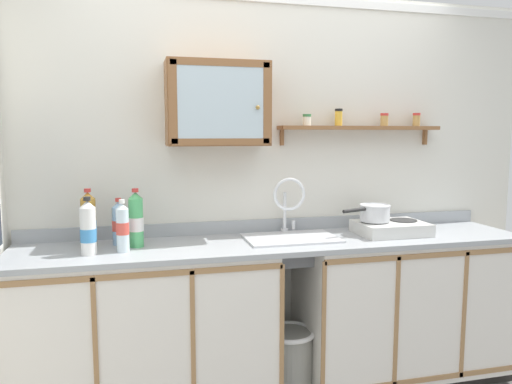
# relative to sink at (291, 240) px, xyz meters

# --- Properties ---
(back_wall) EXTENTS (3.67, 0.07, 2.46)m
(back_wall) POSITION_rel_sink_xyz_m (-0.08, 0.27, 0.29)
(back_wall) COLOR silver
(back_wall) RESTS_ON ground
(lower_cabinet_run) EXTENTS (1.47, 0.58, 0.93)m
(lower_cabinet_run) POSITION_rel_sink_xyz_m (-0.87, -0.04, -0.48)
(lower_cabinet_run) COLOR black
(lower_cabinet_run) RESTS_ON ground
(lower_cabinet_run_right) EXTENTS (1.37, 0.58, 0.93)m
(lower_cabinet_run_right) POSITION_rel_sink_xyz_m (0.76, -0.04, -0.48)
(lower_cabinet_run_right) COLOR black
(lower_cabinet_run_right) RESTS_ON ground
(countertop) EXTENTS (3.03, 0.60, 0.03)m
(countertop) POSITION_rel_sink_xyz_m (-0.08, -0.04, -0.00)
(countertop) COLOR #9EA3A8
(countertop) RESTS_ON lower_cabinet_run
(backsplash) EXTENTS (3.03, 0.02, 0.08)m
(backsplash) POSITION_rel_sink_xyz_m (-0.08, 0.24, 0.05)
(backsplash) COLOR #9EA3A8
(backsplash) RESTS_ON countertop
(sink) EXTENTS (0.55, 0.41, 0.50)m
(sink) POSITION_rel_sink_xyz_m (0.00, 0.00, 0.00)
(sink) COLOR silver
(sink) RESTS_ON countertop
(hot_plate_stove) EXTENTS (0.42, 0.32, 0.08)m
(hot_plate_stove) POSITION_rel_sink_xyz_m (0.65, -0.03, 0.05)
(hot_plate_stove) COLOR silver
(hot_plate_stove) RESTS_ON countertop
(saucepan) EXTENTS (0.35, 0.20, 0.11)m
(saucepan) POSITION_rel_sink_xyz_m (0.54, -0.01, 0.15)
(saucepan) COLOR silver
(saucepan) RESTS_ON hot_plate_stove
(bottle_water_blue_0) EXTENTS (0.08, 0.08, 0.27)m
(bottle_water_blue_0) POSITION_rel_sink_xyz_m (-1.00, 0.08, 0.13)
(bottle_water_blue_0) COLOR #8CB7E0
(bottle_water_blue_0) RESTS_ON countertop
(bottle_opaque_white_1) EXTENTS (0.08, 0.08, 0.30)m
(bottle_opaque_white_1) POSITION_rel_sink_xyz_m (-1.14, -0.12, 0.15)
(bottle_opaque_white_1) COLOR white
(bottle_opaque_white_1) RESTS_ON countertop
(bottle_water_clear_2) EXTENTS (0.07, 0.07, 0.28)m
(bottle_water_clear_2) POSITION_rel_sink_xyz_m (-0.97, -0.10, 0.14)
(bottle_water_clear_2) COLOR silver
(bottle_water_clear_2) RESTS_ON countertop
(bottle_soda_green_3) EXTENTS (0.08, 0.08, 0.33)m
(bottle_soda_green_3) POSITION_rel_sink_xyz_m (-0.90, -0.00, 0.16)
(bottle_soda_green_3) COLOR #4CB266
(bottle_soda_green_3) RESTS_ON countertop
(bottle_juice_amber_4) EXTENTS (0.08, 0.08, 0.33)m
(bottle_juice_amber_4) POSITION_rel_sink_xyz_m (-1.16, 0.07, 0.16)
(bottle_juice_amber_4) COLOR gold
(bottle_juice_amber_4) RESTS_ON countertop
(wall_cabinet) EXTENTS (0.60, 0.28, 0.49)m
(wall_cabinet) POSITION_rel_sink_xyz_m (-0.42, 0.12, 0.81)
(wall_cabinet) COLOR brown
(spice_shelf) EXTENTS (1.09, 0.14, 0.23)m
(spice_shelf) POSITION_rel_sink_xyz_m (0.53, 0.18, 0.68)
(spice_shelf) COLOR brown
(trash_bin) EXTENTS (0.31, 0.31, 0.42)m
(trash_bin) POSITION_rel_sink_xyz_m (-0.03, -0.10, -0.73)
(trash_bin) COLOR gray
(trash_bin) RESTS_ON ground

